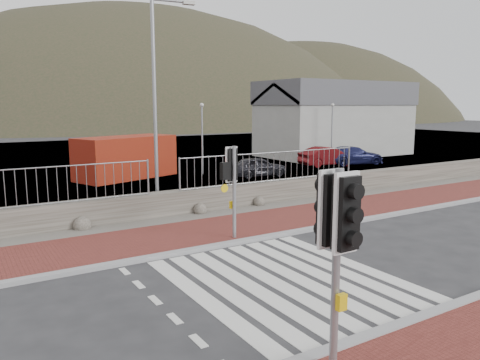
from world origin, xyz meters
TOP-DOWN VIEW (x-y plane):
  - ground at (0.00, 0.00)m, footprint 220.00×220.00m
  - sidewalk_far at (0.00, 4.50)m, footprint 40.00×3.00m
  - kerb_near at (0.00, -3.00)m, footprint 40.00×0.25m
  - kerb_far at (0.00, 3.00)m, footprint 40.00×0.25m
  - zebra_crossing at (-0.00, 0.00)m, footprint 4.62×5.60m
  - gravel_strip at (0.00, 6.50)m, footprint 40.00×1.50m
  - stone_wall at (0.00, 7.30)m, footprint 40.00×0.60m
  - railing at (0.00, 7.15)m, footprint 18.07×0.07m
  - quay at (0.00, 27.90)m, footprint 120.00×40.00m
  - water at (0.00, 62.90)m, footprint 220.00×50.00m
  - harbor_building at (20.00, 19.90)m, footprint 12.20×6.20m
  - hills_backdrop at (6.74, 87.90)m, footprint 254.00×90.00m
  - traffic_signal_near at (-1.68, -3.41)m, footprint 0.45×0.28m
  - traffic_signal_far at (0.63, 3.41)m, footprint 0.68×0.28m
  - streetlight at (0.23, 8.08)m, footprint 1.65×0.39m
  - shipping_container at (1.80, 16.95)m, footprint 5.96×4.07m
  - car_a at (8.24, 13.47)m, footprint 3.43×1.62m
  - car_b at (14.77, 14.94)m, footprint 4.00×1.79m
  - car_c at (16.78, 14.60)m, footprint 4.54×2.60m

SIDE VIEW (x-z plane):
  - hills_backdrop at x=6.74m, z-range -73.05..26.95m
  - ground at x=0.00m, z-range 0.00..0.00m
  - quay at x=0.00m, z-range -0.25..0.25m
  - water at x=0.00m, z-range -0.03..0.03m
  - zebra_crossing at x=0.00m, z-range 0.00..0.01m
  - gravel_strip at x=0.00m, z-range 0.00..0.06m
  - sidewalk_far at x=0.00m, z-range 0.00..0.08m
  - kerb_near at x=0.00m, z-range -0.01..0.11m
  - kerb_far at x=0.00m, z-range -0.01..0.11m
  - stone_wall at x=0.00m, z-range 0.00..0.90m
  - car_a at x=8.24m, z-range 0.00..1.13m
  - car_c at x=16.78m, z-range 0.00..1.24m
  - car_b at x=14.77m, z-range 0.00..1.27m
  - shipping_container at x=1.80m, z-range 0.00..2.29m
  - railing at x=0.00m, z-range 1.21..2.43m
  - traffic_signal_far at x=0.63m, z-range 0.63..3.46m
  - traffic_signal_near at x=-1.68m, z-range 0.69..3.81m
  - harbor_building at x=20.00m, z-range 0.03..5.83m
  - streetlight at x=0.23m, z-range 0.49..8.29m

